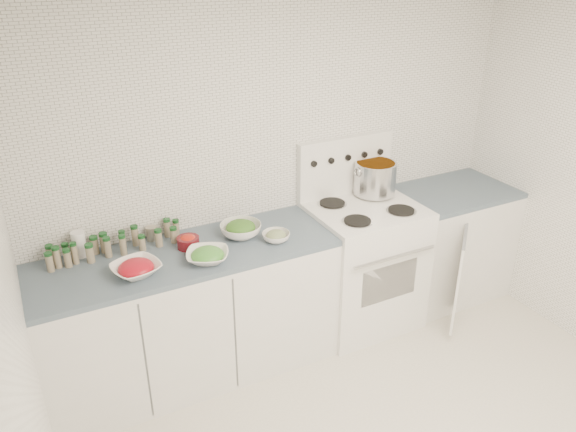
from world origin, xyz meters
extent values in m
cube|color=white|center=(0.00, 1.51, 1.25)|extent=(3.50, 0.02, 2.50)
cube|color=white|center=(-1.76, 0.00, 1.25)|extent=(0.02, 3.00, 2.50)
cube|color=white|center=(-0.82, 1.19, 0.43)|extent=(1.85, 0.62, 0.86)
cube|color=#4B6070|center=(-0.82, 1.19, 0.88)|extent=(1.85, 0.62, 0.03)
cube|color=white|center=(0.48, 1.18, 0.46)|extent=(0.76, 0.65, 0.92)
cube|color=black|center=(0.48, 0.86, 0.50)|extent=(0.45, 0.01, 0.28)
cylinder|color=silver|center=(0.48, 0.82, 0.72)|extent=(0.65, 0.02, 0.02)
cube|color=white|center=(0.48, 1.18, 0.93)|extent=(0.76, 0.65, 0.01)
cube|color=white|center=(0.48, 1.47, 1.15)|extent=(0.76, 0.06, 0.43)
cylinder|color=silver|center=(0.30, 1.02, 0.94)|extent=(0.21, 0.21, 0.01)
cylinder|color=black|center=(0.30, 1.02, 0.94)|extent=(0.18, 0.18, 0.01)
cylinder|color=silver|center=(0.66, 1.02, 0.94)|extent=(0.21, 0.21, 0.01)
cylinder|color=black|center=(0.66, 1.02, 0.94)|extent=(0.18, 0.18, 0.01)
cylinder|color=silver|center=(0.30, 1.33, 0.94)|extent=(0.21, 0.21, 0.01)
cylinder|color=black|center=(0.30, 1.33, 0.94)|extent=(0.18, 0.18, 0.01)
cylinder|color=silver|center=(0.66, 1.33, 0.94)|extent=(0.21, 0.21, 0.01)
cylinder|color=black|center=(0.66, 1.33, 0.94)|extent=(0.18, 0.18, 0.01)
cylinder|color=black|center=(0.20, 1.44, 1.22)|extent=(0.04, 0.02, 0.04)
cylinder|color=black|center=(0.34, 1.44, 1.22)|extent=(0.04, 0.02, 0.04)
cylinder|color=black|center=(0.48, 1.44, 1.22)|extent=(0.04, 0.02, 0.04)
cylinder|color=black|center=(0.62, 1.44, 1.22)|extent=(0.04, 0.02, 0.04)
cylinder|color=black|center=(0.76, 1.44, 1.22)|extent=(0.04, 0.02, 0.04)
cube|color=white|center=(1.30, 1.19, 0.43)|extent=(0.89, 0.62, 0.86)
cube|color=#4B6070|center=(1.30, 1.19, 0.88)|extent=(0.89, 0.62, 0.03)
cube|color=white|center=(1.01, 0.74, 0.43)|extent=(0.30, 0.29, 0.70)
cylinder|color=silver|center=(0.66, 1.34, 1.06)|extent=(0.31, 0.31, 0.23)
cylinder|color=orange|center=(0.66, 1.34, 1.17)|extent=(0.27, 0.27, 0.03)
torus|color=silver|center=(0.50, 1.34, 1.13)|extent=(0.01, 0.07, 0.07)
torus|color=silver|center=(0.82, 1.34, 1.13)|extent=(0.01, 0.07, 0.07)
imported|color=white|center=(-1.15, 1.08, 0.93)|extent=(0.32, 0.32, 0.06)
ellipsoid|color=red|center=(-1.15, 1.08, 0.95)|extent=(0.19, 0.19, 0.09)
imported|color=white|center=(-0.74, 1.04, 0.93)|extent=(0.33, 0.33, 0.06)
ellipsoid|color=#2D862B|center=(-0.74, 1.04, 0.94)|extent=(0.18, 0.18, 0.08)
imported|color=white|center=(-0.44, 1.24, 0.94)|extent=(0.29, 0.29, 0.08)
ellipsoid|color=#315F1B|center=(-0.44, 1.24, 0.96)|extent=(0.19, 0.19, 0.09)
imported|color=white|center=(-0.27, 1.08, 0.93)|extent=(0.19, 0.19, 0.05)
ellipsoid|color=#2D481D|center=(-0.27, 1.08, 0.94)|extent=(0.13, 0.13, 0.06)
cylinder|color=#540E14|center=(-0.79, 1.25, 0.93)|extent=(0.14, 0.14, 0.07)
ellipsoid|color=red|center=(-0.79, 1.25, 0.96)|extent=(0.10, 0.10, 0.05)
cylinder|color=white|center=(-1.40, 1.44, 0.98)|extent=(0.09, 0.09, 0.16)
cylinder|color=gray|center=(-0.96, 1.45, 0.95)|extent=(0.09, 0.09, 0.09)
cylinder|color=gray|center=(-1.56, 1.44, 0.95)|extent=(0.04, 0.04, 0.10)
cylinder|color=#13441B|center=(-1.56, 1.44, 1.01)|extent=(0.05, 0.05, 0.02)
cylinder|color=gray|center=(-1.48, 1.43, 0.95)|extent=(0.04, 0.04, 0.09)
cylinder|color=#13441B|center=(-1.48, 1.43, 1.00)|extent=(0.04, 0.04, 0.02)
cylinder|color=gray|center=(-1.31, 1.43, 0.95)|extent=(0.05, 0.05, 0.10)
cylinder|color=#13441B|center=(-1.31, 1.43, 1.01)|extent=(0.05, 0.05, 0.02)
cylinder|color=gray|center=(-1.26, 1.43, 0.96)|extent=(0.05, 0.05, 0.11)
cylinder|color=#13441B|center=(-1.26, 1.43, 1.02)|extent=(0.05, 0.05, 0.02)
cylinder|color=gray|center=(-1.15, 1.43, 0.95)|extent=(0.04, 0.04, 0.10)
cylinder|color=#13441B|center=(-1.15, 1.43, 1.01)|extent=(0.04, 0.04, 0.02)
cylinder|color=gray|center=(-1.07, 1.43, 0.96)|extent=(0.04, 0.04, 0.12)
cylinder|color=#13441B|center=(-1.07, 1.43, 1.02)|extent=(0.05, 0.05, 0.02)
cylinder|color=gray|center=(-0.86, 1.45, 0.95)|extent=(0.04, 0.04, 0.11)
cylinder|color=#13441B|center=(-0.86, 1.45, 1.02)|extent=(0.05, 0.05, 0.02)
cylinder|color=gray|center=(-0.80, 1.45, 0.94)|extent=(0.04, 0.04, 0.09)
cylinder|color=#13441B|center=(-0.80, 1.45, 1.00)|extent=(0.04, 0.04, 0.02)
cylinder|color=gray|center=(-1.53, 1.36, 0.96)|extent=(0.04, 0.04, 0.12)
cylinder|color=#13441B|center=(-1.53, 1.36, 1.03)|extent=(0.04, 0.04, 0.02)
cylinder|color=gray|center=(-1.44, 1.36, 0.96)|extent=(0.04, 0.04, 0.12)
cylinder|color=#13441B|center=(-1.44, 1.36, 1.03)|extent=(0.04, 0.04, 0.02)
cylinder|color=gray|center=(-1.35, 1.34, 0.95)|extent=(0.05, 0.05, 0.10)
cylinder|color=#13441B|center=(-1.35, 1.34, 1.01)|extent=(0.05, 0.05, 0.02)
cylinder|color=gray|center=(-1.25, 1.35, 0.96)|extent=(0.04, 0.04, 0.11)
cylinder|color=#13441B|center=(-1.25, 1.35, 1.02)|extent=(0.04, 0.04, 0.02)
cylinder|color=gray|center=(-1.16, 1.34, 0.96)|extent=(0.04, 0.04, 0.11)
cylinder|color=#13441B|center=(-1.16, 1.34, 1.02)|extent=(0.04, 0.04, 0.02)
cylinder|color=gray|center=(-1.05, 1.34, 0.94)|extent=(0.04, 0.04, 0.09)
cylinder|color=#13441B|center=(-1.05, 1.34, 0.99)|extent=(0.04, 0.04, 0.02)
cylinder|color=gray|center=(-0.94, 1.35, 0.95)|extent=(0.04, 0.04, 0.10)
cylinder|color=#13441B|center=(-0.94, 1.35, 1.01)|extent=(0.05, 0.05, 0.02)
cylinder|color=gray|center=(-0.85, 1.35, 0.94)|extent=(0.04, 0.04, 0.09)
cylinder|color=#13441B|center=(-0.85, 1.35, 1.00)|extent=(0.04, 0.04, 0.02)
cylinder|color=gray|center=(-1.58, 1.34, 0.95)|extent=(0.04, 0.04, 0.10)
cylinder|color=#13441B|center=(-1.58, 1.34, 1.01)|extent=(0.04, 0.04, 0.02)
cylinder|color=gray|center=(-1.48, 1.34, 0.95)|extent=(0.04, 0.04, 0.10)
cylinder|color=#13441B|center=(-1.48, 1.34, 1.01)|extent=(0.04, 0.04, 0.02)
camera|label=1|loc=(-1.63, -1.73, 2.57)|focal=35.00mm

